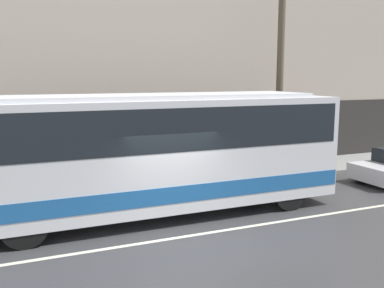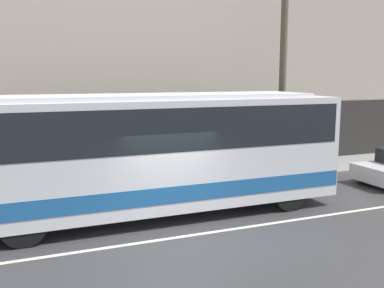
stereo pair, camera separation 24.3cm
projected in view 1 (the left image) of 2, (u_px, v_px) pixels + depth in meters
The scene contains 6 objects.
ground_plane at pixel (182, 237), 10.58m from camera, with size 60.00×60.00×0.00m, color #38383A.
sidewalk at pixel (127, 185), 15.45m from camera, with size 60.00×2.76×0.12m.
building_facade at pixel (113, 9), 15.85m from camera, with size 60.00×0.35×13.21m.
lane_stripe at pixel (182, 237), 10.58m from camera, with size 54.00×0.14×0.01m.
transit_bus at pixel (146, 149), 11.91m from camera, with size 11.34×2.60×3.45m.
utility_pole_near at pixel (280, 82), 16.81m from camera, with size 0.28×0.28×7.16m.
Camera 1 is at (-3.74, -9.37, 3.93)m, focal length 40.00 mm.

